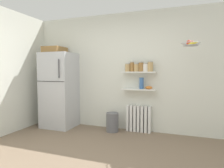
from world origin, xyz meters
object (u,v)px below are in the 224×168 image
at_px(refrigerator, 59,89).
at_px(radiator, 139,119).
at_px(storage_jar_1, 132,67).
at_px(storage_jar_2, 137,68).
at_px(storage_jar_5, 150,67).
at_px(vase, 141,83).
at_px(storage_jar_0, 128,68).
at_px(shelf_bowl, 149,88).
at_px(storage_jar_4, 146,67).
at_px(hanging_fruit_basket, 191,43).
at_px(storage_jar_3, 141,67).
at_px(trash_bin, 112,122).

height_order(refrigerator, radiator, refrigerator).
xyz_separation_m(storage_jar_1, storage_jar_2, (0.10, 0.00, -0.02)).
distance_m(storage_jar_5, vase, 0.40).
bearing_deg(refrigerator, vase, 6.30).
bearing_deg(refrigerator, storage_jar_0, 7.49).
bearing_deg(shelf_bowl, storage_jar_4, 180.00).
bearing_deg(vase, storage_jar_1, 180.00).
bearing_deg(storage_jar_1, storage_jar_4, 0.00).
bearing_deg(radiator, refrigerator, -172.57).
bearing_deg(vase, hanging_fruit_basket, -24.11).
height_order(storage_jar_3, hanging_fruit_basket, hanging_fruit_basket).
relative_size(storage_jar_3, storage_jar_5, 0.97).
bearing_deg(storage_jar_2, storage_jar_1, 180.00).
bearing_deg(trash_bin, storage_jar_2, 16.94).
height_order(storage_jar_3, storage_jar_5, storage_jar_5).
bearing_deg(storage_jar_3, storage_jar_2, 180.00).
bearing_deg(hanging_fruit_basket, refrigerator, 175.87).
height_order(refrigerator, shelf_bowl, refrigerator).
bearing_deg(storage_jar_5, hanging_fruit_basket, -29.06).
relative_size(refrigerator, storage_jar_1, 8.86).
bearing_deg(vase, storage_jar_0, 180.00).
relative_size(storage_jar_3, vase, 0.85).
bearing_deg(storage_jar_3, refrigerator, -173.65).
bearing_deg(refrigerator, hanging_fruit_basket, -4.13).
height_order(refrigerator, storage_jar_3, refrigerator).
relative_size(radiator, hanging_fruit_basket, 1.80).
bearing_deg(storage_jar_0, storage_jar_4, -0.00).
distance_m(storage_jar_1, hanging_fruit_basket, 1.27).
relative_size(storage_jar_4, trash_bin, 0.43).
distance_m(storage_jar_3, shelf_bowl, 0.47).
height_order(storage_jar_2, vase, storage_jar_2).
height_order(trash_bin, hanging_fruit_basket, hanging_fruit_basket).
distance_m(radiator, storage_jar_1, 1.14).
relative_size(trash_bin, hanging_fruit_basket, 1.31).
height_order(storage_jar_0, storage_jar_5, storage_jar_5).
bearing_deg(refrigerator, storage_jar_5, 5.76).
height_order(storage_jar_5, hanging_fruit_basket, hanging_fruit_basket).
relative_size(refrigerator, vase, 7.81).
bearing_deg(storage_jar_2, storage_jar_5, 0.00).
xyz_separation_m(storage_jar_0, storage_jar_4, (0.39, -0.00, -0.00)).
bearing_deg(storage_jar_4, shelf_bowl, 0.00).
distance_m(radiator, hanging_fruit_basket, 1.86).
xyz_separation_m(refrigerator, storage_jar_0, (1.61, 0.21, 0.49)).
distance_m(storage_jar_1, shelf_bowl, 0.57).
xyz_separation_m(refrigerator, storage_jar_4, (1.99, 0.21, 0.49)).
bearing_deg(storage_jar_4, storage_jar_0, 180.00).
height_order(refrigerator, storage_jar_5, refrigerator).
distance_m(storage_jar_2, trash_bin, 1.29).
relative_size(radiator, vase, 2.35).
relative_size(radiator, storage_jar_5, 2.66).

